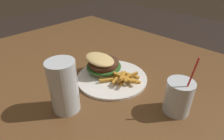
{
  "coord_description": "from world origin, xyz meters",
  "views": [
    {
      "loc": [
        -0.44,
        0.28,
        1.14
      ],
      "look_at": [
        -0.01,
        -0.16,
        0.77
      ],
      "focal_mm": 30.0,
      "sensor_mm": 36.0,
      "label": 1
    }
  ],
  "objects_px": {
    "beer_glass": "(64,88)",
    "spoon": "(64,90)",
    "meal_plate_near": "(107,70)",
    "juice_glass": "(178,98)"
  },
  "relations": [
    {
      "from": "meal_plate_near",
      "to": "beer_glass",
      "type": "height_order",
      "value": "beer_glass"
    },
    {
      "from": "spoon",
      "to": "juice_glass",
      "type": "bearing_deg",
      "value": 75.58
    },
    {
      "from": "juice_glass",
      "to": "beer_glass",
      "type": "bearing_deg",
      "value": 42.62
    },
    {
      "from": "beer_glass",
      "to": "spoon",
      "type": "relative_size",
      "value": 1.11
    },
    {
      "from": "beer_glass",
      "to": "juice_glass",
      "type": "height_order",
      "value": "juice_glass"
    },
    {
      "from": "meal_plate_near",
      "to": "juice_glass",
      "type": "relative_size",
      "value": 1.41
    },
    {
      "from": "meal_plate_near",
      "to": "juice_glass",
      "type": "bearing_deg",
      "value": -177.68
    },
    {
      "from": "beer_glass",
      "to": "spoon",
      "type": "distance_m",
      "value": 0.11
    },
    {
      "from": "juice_glass",
      "to": "spoon",
      "type": "relative_size",
      "value": 1.29
    },
    {
      "from": "meal_plate_near",
      "to": "juice_glass",
      "type": "height_order",
      "value": "juice_glass"
    }
  ]
}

